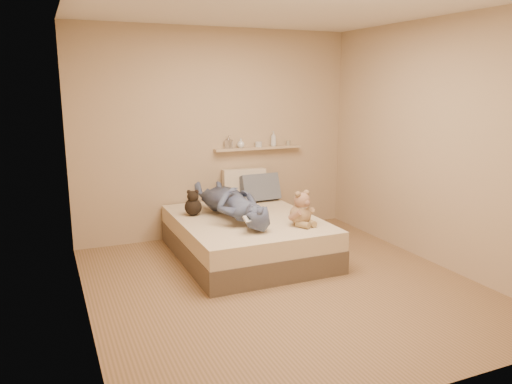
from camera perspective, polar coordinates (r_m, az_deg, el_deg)
name	(u,v)px	position (r m, az deg, el deg)	size (l,w,h in m)	color
room	(284,153)	(4.61, 3.22, 4.50)	(3.80, 3.80, 3.80)	#8E6749
bed	(246,237)	(5.67, -1.13, -5.14)	(1.50, 1.90, 0.45)	brown
game_console	(252,218)	(4.97, -0.49, -3.01)	(0.19, 0.12, 0.06)	silver
teddy_bear	(302,211)	(5.29, 5.23, -2.18)	(0.30, 0.31, 0.38)	tan
dark_plush	(193,204)	(5.71, -7.20, -1.41)	(0.20, 0.20, 0.30)	black
pillow_cream	(244,184)	(6.43, -1.36, 0.87)	(0.55, 0.16, 0.40)	beige
pillow_grey	(260,188)	(6.37, 0.46, 0.49)	(0.50, 0.14, 0.34)	slate
person	(231,202)	(5.58, -2.83, -1.11)	(0.55, 1.51, 0.36)	#4A5A74
wall_shelf	(259,148)	(6.52, 0.29, 5.04)	(1.20, 0.12, 0.03)	tan
shelf_bottles	(252,142)	(6.47, -0.41, 5.76)	(0.93, 0.13, 0.20)	#BBBCC0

